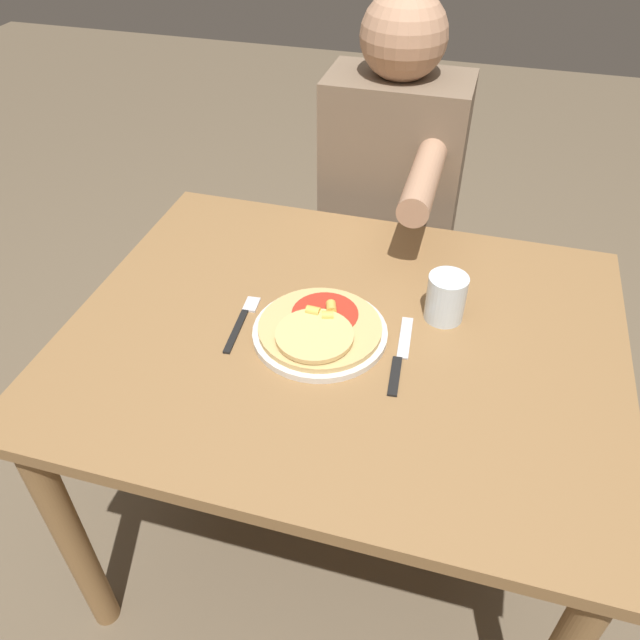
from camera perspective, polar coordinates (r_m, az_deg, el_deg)
name	(u,v)px	position (r m, az deg, el deg)	size (l,w,h in m)	color
ground_plane	(337,530)	(1.81, 1.54, -18.61)	(8.00, 8.00, 0.00)	brown
dining_table	(342,371)	(1.32, 2.02, -4.64)	(1.10, 0.87, 0.73)	olive
plate	(320,333)	(1.23, 0.00, -1.17)	(0.27, 0.27, 0.01)	silver
pizza	(319,328)	(1.21, -0.08, -0.74)	(0.24, 0.24, 0.04)	tan
fork	(243,320)	(1.28, -7.09, 0.02)	(0.03, 0.18, 0.00)	black
knife	(400,356)	(1.20, 7.35, -3.27)	(0.03, 0.22, 0.00)	black
drinking_glass	(446,298)	(1.27, 11.44, 2.02)	(0.08, 0.08, 0.10)	silver
person_diner	(392,187)	(1.76, 6.60, 12.02)	(0.36, 0.52, 1.22)	#2D2D38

